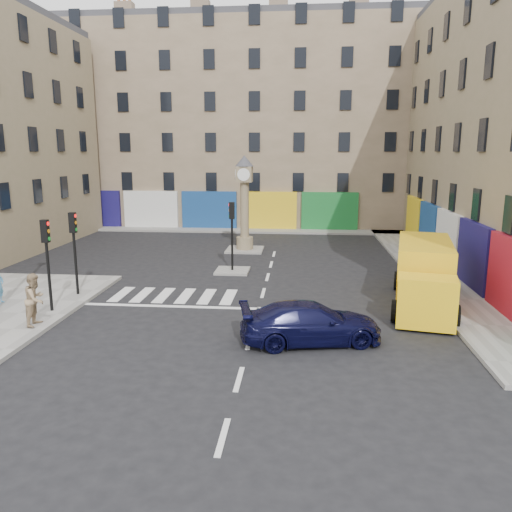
# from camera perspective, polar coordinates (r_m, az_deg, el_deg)

# --- Properties ---
(ground) EXTENTS (120.00, 120.00, 0.00)m
(ground) POSITION_cam_1_polar(r_m,az_deg,el_deg) (19.47, -0.10, -7.52)
(ground) COLOR black
(ground) RESTS_ON ground
(sidewalk_right) EXTENTS (2.60, 30.00, 0.15)m
(sidewalk_right) POSITION_cam_1_polar(r_m,az_deg,el_deg) (29.83, 18.67, -1.13)
(sidewalk_right) COLOR gray
(sidewalk_right) RESTS_ON ground
(sidewalk_far) EXTENTS (32.00, 2.40, 0.15)m
(sidewalk_far) POSITION_cam_1_polar(r_m,az_deg,el_deg) (41.38, -2.75, 2.98)
(sidewalk_far) COLOR gray
(sidewalk_far) RESTS_ON ground
(island_near) EXTENTS (1.80, 1.80, 0.12)m
(island_near) POSITION_cam_1_polar(r_m,az_deg,el_deg) (27.31, -2.72, -1.70)
(island_near) COLOR gray
(island_near) RESTS_ON ground
(island_far) EXTENTS (2.40, 2.40, 0.12)m
(island_far) POSITION_cam_1_polar(r_m,az_deg,el_deg) (33.12, -1.29, 0.73)
(island_far) COLOR gray
(island_far) RESTS_ON ground
(building_far) EXTENTS (32.00, 10.00, 17.00)m
(building_far) POSITION_cam_1_polar(r_m,az_deg,el_deg) (46.68, -1.84, 14.37)
(building_far) COLOR gray
(building_far) RESTS_ON ground
(traffic_light_left_near) EXTENTS (0.28, 0.22, 3.70)m
(traffic_light_left_near) POSITION_cam_1_polar(r_m,az_deg,el_deg) (21.37, -22.80, 0.57)
(traffic_light_left_near) COLOR black
(traffic_light_left_near) RESTS_ON sidewalk_left
(traffic_light_left_far) EXTENTS (0.28, 0.22, 3.70)m
(traffic_light_left_far) POSITION_cam_1_polar(r_m,az_deg,el_deg) (23.48, -20.09, 1.72)
(traffic_light_left_far) COLOR black
(traffic_light_left_far) RESTS_ON sidewalk_left
(traffic_light_island) EXTENTS (0.28, 0.22, 3.70)m
(traffic_light_island) POSITION_cam_1_polar(r_m,az_deg,el_deg) (26.83, -2.77, 3.56)
(traffic_light_island) COLOR black
(traffic_light_island) RESTS_ON island_near
(clock_pillar) EXTENTS (1.20, 1.20, 6.10)m
(clock_pillar) POSITION_cam_1_polar(r_m,az_deg,el_deg) (32.62, -1.32, 6.75)
(clock_pillar) COLOR #89765A
(clock_pillar) RESTS_ON island_far
(navy_sedan) EXTENTS (5.16, 2.94, 1.41)m
(navy_sedan) POSITION_cam_1_polar(r_m,az_deg,el_deg) (17.36, 6.27, -7.58)
(navy_sedan) COLOR black
(navy_sedan) RESTS_ON ground
(yellow_van) EXTENTS (3.56, 7.51, 2.63)m
(yellow_van) POSITION_cam_1_polar(r_m,az_deg,el_deg) (22.52, 18.65, -2.01)
(yellow_van) COLOR yellow
(yellow_van) RESTS_ON ground
(pedestrian_tan) EXTENTS (0.74, 0.95, 1.96)m
(pedestrian_tan) POSITION_cam_1_polar(r_m,az_deg,el_deg) (20.14, -23.91, -4.54)
(pedestrian_tan) COLOR #9B805F
(pedestrian_tan) RESTS_ON sidewalk_left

